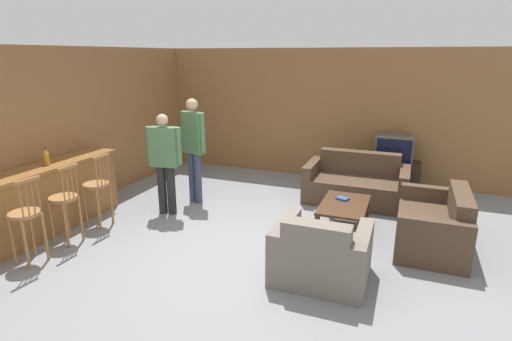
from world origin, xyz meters
TOP-DOWN VIEW (x-y plane):
  - ground_plane at (0.00, 0.00)m, footprint 24.00×24.00m
  - wall_back at (0.00, 3.73)m, footprint 9.40×0.08m
  - wall_left at (-3.15, 1.36)m, footprint 0.08×8.73m
  - bar_counter at (-2.82, -0.58)m, footprint 0.55×2.78m
  - bar_chair_near at (-2.26, -1.17)m, footprint 0.40×0.40m
  - bar_chair_mid at (-2.26, -0.58)m, footprint 0.37×0.37m
  - bar_chair_far at (-2.26, 0.02)m, footprint 0.38×0.38m
  - couch_far at (1.15, 2.46)m, footprint 1.71×0.92m
  - armchair_near at (1.13, -0.27)m, footprint 1.04×0.88m
  - loveseat_right at (2.36, 1.09)m, footprint 0.85×1.45m
  - coffee_table at (1.16, 1.16)m, footprint 0.64×1.02m
  - tv_unit at (1.70, 3.31)m, footprint 0.99×0.54m
  - tv at (1.70, 3.30)m, footprint 0.67×0.45m
  - bottle at (-2.80, -0.30)m, footprint 0.08×0.08m
  - book_on_table at (1.10, 1.32)m, footprint 0.21×0.18m
  - person_by_window at (-1.43, 1.43)m, footprint 0.50×0.27m
  - person_by_counter at (-1.60, 0.80)m, footprint 0.56×0.25m

SIDE VIEW (x-z plane):
  - ground_plane at x=0.00m, z-range 0.00..0.00m
  - tv_unit at x=1.70m, z-range 0.00..0.55m
  - loveseat_right at x=2.36m, z-range -0.10..0.69m
  - couch_far at x=1.15m, z-range -0.12..0.71m
  - armchair_near at x=1.13m, z-range -0.11..0.70m
  - coffee_table at x=1.16m, z-range 0.15..0.57m
  - book_on_table at x=1.10m, z-range 0.42..0.45m
  - bar_counter at x=-2.82m, z-range 0.00..0.98m
  - bar_chair_near at x=-2.26m, z-range 0.01..1.11m
  - bar_chair_mid at x=-2.26m, z-range 0.01..1.11m
  - bar_chair_far at x=-2.26m, z-range 0.01..1.11m
  - tv at x=1.70m, z-range 0.55..1.05m
  - person_by_counter at x=-1.60m, z-range 0.10..1.71m
  - person_by_window at x=-1.43m, z-range 0.13..1.92m
  - bottle at x=-2.80m, z-range 0.96..1.21m
  - wall_back at x=0.00m, z-range 0.00..2.60m
  - wall_left at x=-3.15m, z-range 0.00..2.60m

